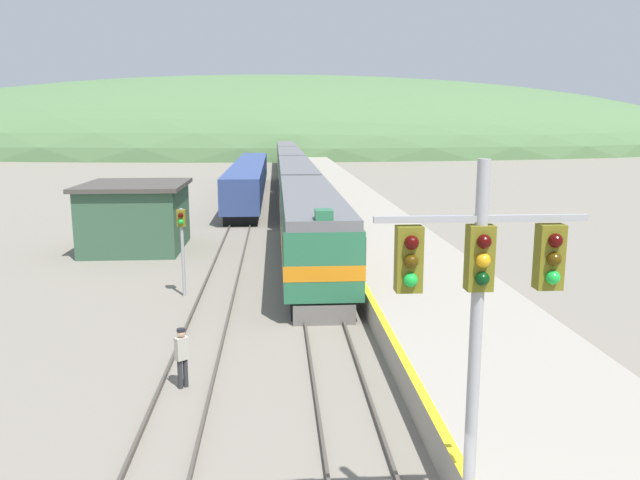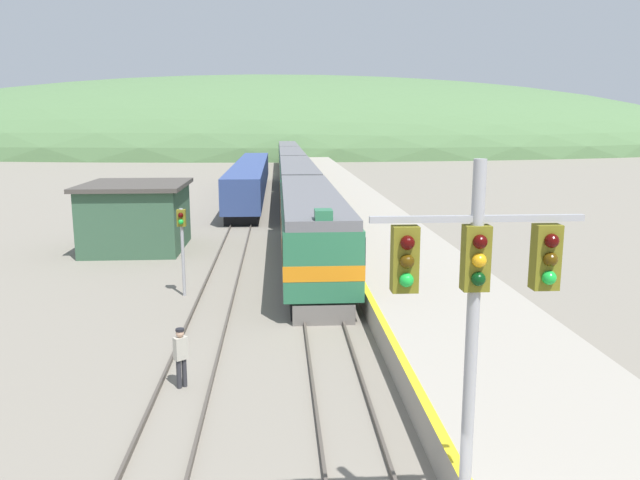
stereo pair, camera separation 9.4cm
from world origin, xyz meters
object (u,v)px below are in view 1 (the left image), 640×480
object	(u,v)px
siding_train	(250,179)
signal_mast_main	(478,301)
carriage_third	(290,165)
carriage_second	(296,184)
carriage_fourth	(287,155)
signal_post_siding	(182,234)
express_train_lead_car	(310,227)
track_worker	(182,354)

from	to	relation	value
siding_train	signal_mast_main	bearing A→B (deg)	-83.81
carriage_third	carriage_second	bearing A→B (deg)	-90.00
carriage_fourth	signal_mast_main	size ratio (longest dim) A/B	3.28
carriage_fourth	siding_train	bearing A→B (deg)	-96.43
carriage_second	carriage_fourth	distance (m)	46.93
carriage_third	signal_mast_main	xyz separation A→B (m)	(1.38, -67.51, 2.56)
carriage_second	signal_post_siding	distance (m)	27.47
express_train_lead_car	signal_post_siding	xyz separation A→B (m)	(-5.73, -4.91, 0.60)
carriage_second	carriage_fourth	world-z (taller)	same
signal_post_siding	track_worker	size ratio (longest dim) A/B	2.19
carriage_third	signal_mast_main	bearing A→B (deg)	-88.83
carriage_second	signal_post_siding	size ratio (longest dim) A/B	5.93
signal_mast_main	signal_post_siding	xyz separation A→B (m)	(-7.11, 17.19, -1.95)
express_train_lead_car	siding_train	distance (m)	30.81
carriage_third	carriage_fourth	bearing A→B (deg)	90.00
siding_train	track_worker	world-z (taller)	siding_train
express_train_lead_car	carriage_third	world-z (taller)	express_train_lead_car
express_train_lead_car	signal_mast_main	xyz separation A→B (m)	(1.38, -22.10, 2.55)
carriage_third	signal_post_siding	bearing A→B (deg)	-96.49
carriage_fourth	signal_post_siding	bearing A→B (deg)	-94.44
express_train_lead_car	track_worker	xyz separation A→B (m)	(-4.42, -14.41, -1.15)
carriage_fourth	track_worker	xyz separation A→B (m)	(-4.42, -83.28, -1.13)
siding_train	track_worker	size ratio (longest dim) A/B	20.90
siding_train	signal_post_siding	xyz separation A→B (m)	(-1.40, -35.42, 0.96)
siding_train	carriage_second	bearing A→B (deg)	-63.20
express_train_lead_car	carriage_fourth	bearing A→B (deg)	90.00
track_worker	signal_mast_main	bearing A→B (deg)	-53.00
carriage_fourth	signal_mast_main	xyz separation A→B (m)	(1.38, -90.98, 2.56)
carriage_fourth	signal_post_siding	xyz separation A→B (m)	(-5.73, -73.79, 0.61)
track_worker	carriage_second	bearing A→B (deg)	83.07
carriage_second	carriage_fourth	bearing A→B (deg)	90.00
signal_mast_main	track_worker	bearing A→B (deg)	127.00
track_worker	express_train_lead_car	bearing A→B (deg)	72.95
carriage_second	signal_mast_main	size ratio (longest dim) A/B	3.28
signal_post_siding	track_worker	world-z (taller)	signal_post_siding
signal_mast_main	track_worker	size ratio (longest dim) A/B	3.95
carriage_second	carriage_third	size ratio (longest dim) A/B	1.00
carriage_second	track_worker	xyz separation A→B (m)	(-4.42, -36.35, -1.13)
siding_train	signal_mast_main	world-z (taller)	signal_mast_main
carriage_fourth	siding_train	world-z (taller)	carriage_fourth
express_train_lead_car	siding_train	bearing A→B (deg)	98.07
signal_post_siding	track_worker	bearing A→B (deg)	-82.16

